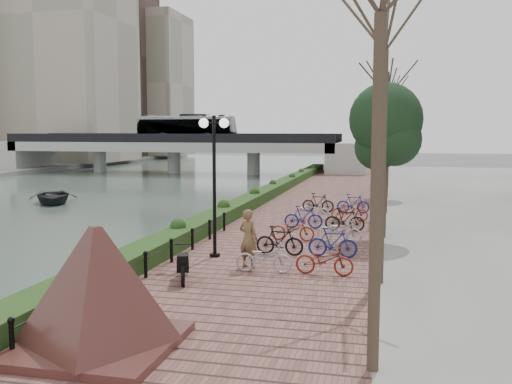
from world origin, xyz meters
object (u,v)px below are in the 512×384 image
(granite_monument, at_px, (97,287))
(motorcycle, at_px, (183,264))
(boat, at_px, (53,196))
(lamppost, at_px, (214,155))
(pedestrian, at_px, (248,238))

(granite_monument, distance_m, motorcycle, 5.25)
(granite_monument, relative_size, motorcycle, 2.63)
(motorcycle, height_order, boat, motorcycle)
(lamppost, distance_m, pedestrian, 3.19)
(pedestrian, bearing_deg, boat, -19.75)
(lamppost, bearing_deg, boat, 136.91)
(granite_monument, distance_m, pedestrian, 7.19)
(granite_monument, xyz_separation_m, boat, (-15.88, 22.99, -1.25))
(motorcycle, relative_size, pedestrian, 0.83)
(boat, bearing_deg, granite_monument, -86.86)
(lamppost, bearing_deg, motorcycle, -89.12)
(granite_monument, distance_m, lamppost, 8.65)
(pedestrian, bearing_deg, lamppost, -17.56)
(boat, bearing_deg, motorcycle, -80.11)
(granite_monument, xyz_separation_m, pedestrian, (1.25, 7.07, -0.30))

